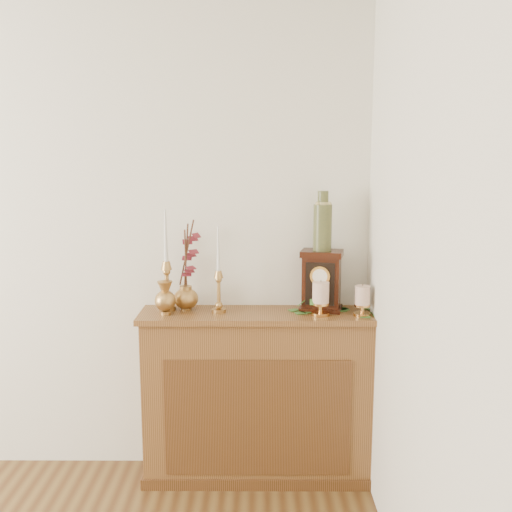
{
  "coord_description": "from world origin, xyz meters",
  "views": [
    {
      "loc": [
        1.41,
        -0.96,
        1.76
      ],
      "look_at": [
        1.39,
        2.05,
        1.24
      ],
      "focal_mm": 42.0,
      "sensor_mm": 36.0,
      "label": 1
    }
  ],
  "objects_px": {
    "candlestick_center": "(219,285)",
    "ceramic_vase": "(323,224)",
    "mantel_clock": "(321,281)",
    "ginger_jar": "(189,268)",
    "bud_vase": "(165,298)",
    "candlestick_left": "(167,278)"
  },
  "relations": [
    {
      "from": "candlestick_left",
      "to": "candlestick_center",
      "type": "bearing_deg",
      "value": -9.7
    },
    {
      "from": "ceramic_vase",
      "to": "candlestick_center",
      "type": "bearing_deg",
      "value": -174.86
    },
    {
      "from": "mantel_clock",
      "to": "ceramic_vase",
      "type": "distance_m",
      "value": 0.3
    },
    {
      "from": "ginger_jar",
      "to": "ceramic_vase",
      "type": "distance_m",
      "value": 0.75
    },
    {
      "from": "candlestick_center",
      "to": "ceramic_vase",
      "type": "xyz_separation_m",
      "value": [
        0.54,
        0.05,
        0.31
      ]
    },
    {
      "from": "bud_vase",
      "to": "mantel_clock",
      "type": "distance_m",
      "value": 0.82
    },
    {
      "from": "candlestick_center",
      "to": "mantel_clock",
      "type": "bearing_deg",
      "value": 4.84
    },
    {
      "from": "candlestick_left",
      "to": "bud_vase",
      "type": "bearing_deg",
      "value": -87.08
    },
    {
      "from": "candlestick_center",
      "to": "bud_vase",
      "type": "bearing_deg",
      "value": -169.59
    },
    {
      "from": "mantel_clock",
      "to": "ceramic_vase",
      "type": "height_order",
      "value": "ceramic_vase"
    },
    {
      "from": "candlestick_center",
      "to": "mantel_clock",
      "type": "height_order",
      "value": "candlestick_center"
    },
    {
      "from": "ginger_jar",
      "to": "mantel_clock",
      "type": "bearing_deg",
      "value": -3.02
    },
    {
      "from": "bud_vase",
      "to": "ginger_jar",
      "type": "distance_m",
      "value": 0.22
    },
    {
      "from": "mantel_clock",
      "to": "ceramic_vase",
      "type": "relative_size",
      "value": 1.03
    },
    {
      "from": "candlestick_left",
      "to": "ginger_jar",
      "type": "height_order",
      "value": "candlestick_left"
    },
    {
      "from": "bud_vase",
      "to": "mantel_clock",
      "type": "height_order",
      "value": "mantel_clock"
    },
    {
      "from": "candlestick_left",
      "to": "ceramic_vase",
      "type": "distance_m",
      "value": 0.87
    },
    {
      "from": "mantel_clock",
      "to": "ginger_jar",
      "type": "bearing_deg",
      "value": -170.27
    },
    {
      "from": "candlestick_center",
      "to": "ginger_jar",
      "type": "bearing_deg",
      "value": 152.92
    },
    {
      "from": "bud_vase",
      "to": "candlestick_left",
      "type": "bearing_deg",
      "value": 92.92
    },
    {
      "from": "candlestick_center",
      "to": "mantel_clock",
      "type": "relative_size",
      "value": 1.41
    },
    {
      "from": "candlestick_center",
      "to": "ceramic_vase",
      "type": "distance_m",
      "value": 0.63
    }
  ]
}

